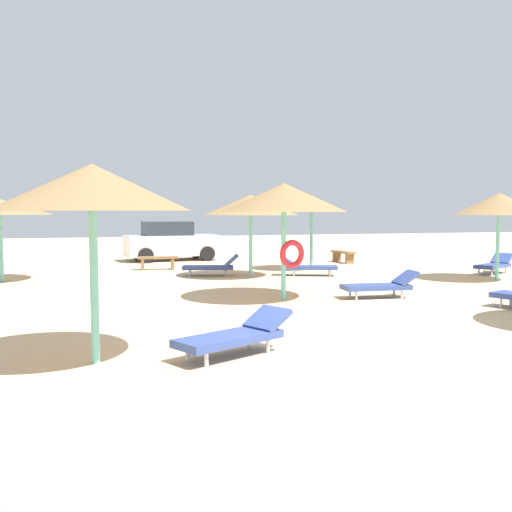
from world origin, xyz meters
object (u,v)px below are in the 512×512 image
at_px(lounger_0, 236,335).
at_px(parked_car, 171,242).
at_px(bench_0, 343,254).
at_px(parasol_1, 312,204).
at_px(lounger_4, 212,266).
at_px(lounger_7, 494,265).
at_px(parasol_0, 92,188).
at_px(lounger_2, 381,285).
at_px(lounger_1, 308,266).
at_px(parasol_7, 499,204).
at_px(parasol_2, 284,198).
at_px(parasol_4, 251,205).
at_px(bench_1, 158,260).
at_px(parasol_6, 0,207).

relative_size(lounger_0, parked_car, 0.48).
distance_m(bench_0, parked_car, 7.53).
bearing_deg(parasol_1, lounger_4, -168.03).
bearing_deg(bench_0, lounger_0, -121.25).
xyz_separation_m(parasol_1, lounger_7, (5.62, -3.05, -2.13)).
relative_size(parasol_0, bench_0, 1.86).
bearing_deg(parasol_1, lounger_2, -97.80).
relative_size(lounger_1, bench_0, 1.31).
xyz_separation_m(parasol_7, parked_car, (-8.75, 10.22, -1.57)).
distance_m(parasol_1, parked_car, 7.24).
bearing_deg(lounger_4, parasol_0, -111.09).
distance_m(parasol_2, parasol_4, 4.92).
relative_size(lounger_7, bench_1, 1.29).
relative_size(lounger_2, lounger_7, 0.99).
bearing_deg(parasol_7, parasol_0, -152.09).
xyz_separation_m(parasol_0, parasol_4, (5.14, 9.62, -0.13)).
xyz_separation_m(parasol_0, parked_car, (3.55, 16.74, -1.68)).
height_order(lounger_7, bench_1, lounger_7).
relative_size(lounger_0, lounger_1, 1.00).
xyz_separation_m(parasol_0, parasol_6, (-2.55, 10.56, -0.20)).
bearing_deg(parasol_4, lounger_2, -70.65).
xyz_separation_m(lounger_0, bench_1, (0.45, 13.06, 0.04)).
distance_m(lounger_4, bench_0, 7.12).
relative_size(parasol_2, bench_1, 2.01).
relative_size(parasol_0, parasol_6, 0.91).
distance_m(parasol_4, parasol_7, 7.80).
relative_size(parasol_7, lounger_1, 1.38).
relative_size(lounger_2, parked_car, 0.47).
relative_size(parasol_2, bench_0, 2.02).
bearing_deg(bench_0, parasol_2, -123.39).
distance_m(parasol_4, bench_1, 4.68).
xyz_separation_m(parasol_1, bench_0, (2.43, 2.36, -2.10)).
height_order(parasol_4, lounger_0, parasol_4).
relative_size(parasol_0, parked_car, 0.68).
bearing_deg(parasol_6, parasol_4, -6.99).
height_order(lounger_1, bench_0, lounger_1).
distance_m(parasol_1, parasol_2, 7.30).
bearing_deg(lounger_7, lounger_0, -144.17).
relative_size(parasol_1, bench_0, 1.81).
bearing_deg(lounger_0, lounger_2, 42.13).
bearing_deg(lounger_2, lounger_4, 116.40).
bearing_deg(lounger_7, parasol_2, -159.22).
bearing_deg(bench_1, lounger_7, -23.19).
bearing_deg(parked_car, lounger_1, -64.02).
bearing_deg(bench_0, lounger_1, -128.55).
height_order(parasol_6, lounger_4, parasol_6).
bearing_deg(lounger_4, bench_1, 120.79).
height_order(parasol_6, lounger_7, parasol_6).
xyz_separation_m(parasol_7, bench_0, (-1.93, 7.05, -2.04)).
relative_size(lounger_4, bench_0, 1.30).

